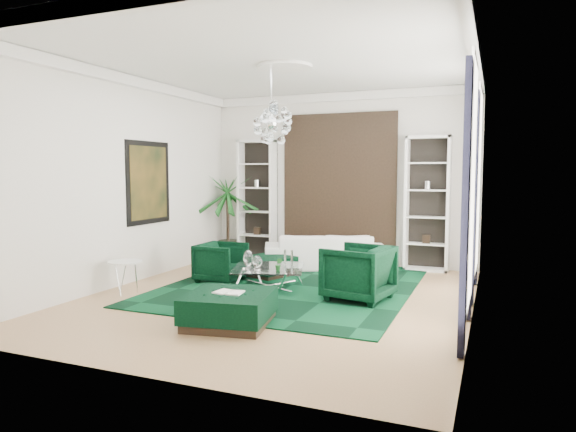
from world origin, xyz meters
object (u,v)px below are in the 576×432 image
at_px(armchair_right, 358,273).
at_px(side_table, 126,278).
at_px(palm, 228,205).
at_px(sofa, 324,251).
at_px(ottoman_front, 229,309).
at_px(coffee_table, 269,279).
at_px(ottoman_side, 268,266).
at_px(armchair_left, 221,262).

relative_size(armchair_right, side_table, 1.74).
relative_size(side_table, palm, 0.22).
distance_m(sofa, ottoman_front, 4.37).
relative_size(coffee_table, palm, 0.47).
bearing_deg(ottoman_side, ottoman_front, -74.82).
bearing_deg(armchair_left, armchair_right, -97.72).
distance_m(armchair_right, palm, 4.88).
bearing_deg(ottoman_front, palm, 118.87).
distance_m(sofa, palm, 2.73).
bearing_deg(side_table, ottoman_front, -20.39).
bearing_deg(ottoman_side, armchair_right, -29.45).
bearing_deg(armchair_left, coffee_table, -104.45).
bearing_deg(armchair_left, ottoman_side, -34.67).
height_order(armchair_left, armchair_right, armchair_right).
bearing_deg(ottoman_front, sofa, 91.02).
height_order(armchair_right, side_table, armchair_right).
height_order(sofa, palm, palm).
height_order(sofa, side_table, sofa).
height_order(armchair_left, palm, palm).
bearing_deg(side_table, sofa, 54.96).
bearing_deg(ottoman_front, ottoman_side, 105.18).
height_order(armchair_right, ottoman_front, armchair_right).
relative_size(armchair_right, coffee_table, 0.83).
relative_size(ottoman_front, side_table, 1.94).
relative_size(sofa, side_table, 4.47).
distance_m(coffee_table, ottoman_front, 2.07).
xyz_separation_m(armchair_left, armchair_right, (2.72, -0.37, 0.08)).
xyz_separation_m(side_table, palm, (-0.13, 3.84, 1.00)).
bearing_deg(sofa, side_table, 31.14).
relative_size(armchair_left, side_table, 1.44).
height_order(ottoman_side, palm, palm).
height_order(ottoman_side, side_table, side_table).
xyz_separation_m(sofa, ottoman_front, (0.08, -4.37, -0.15)).
height_order(side_table, palm, palm).
relative_size(coffee_table, side_table, 2.10).
bearing_deg(palm, ottoman_side, -42.22).
bearing_deg(sofa, ottoman_side, 33.49).
bearing_deg(palm, coffee_table, -49.96).
bearing_deg(sofa, armchair_right, 95.49).
distance_m(coffee_table, side_table, 2.43).
height_order(armchair_right, ottoman_side, armchair_right).
distance_m(armchair_right, ottoman_front, 2.34).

